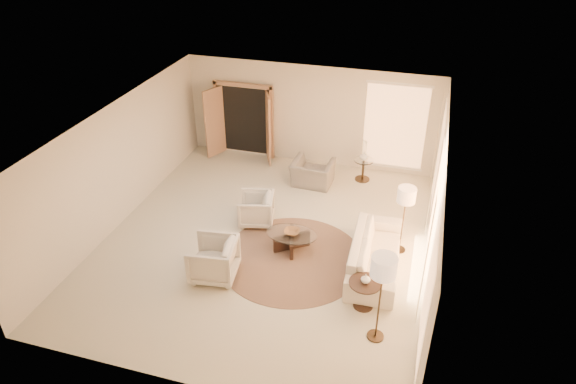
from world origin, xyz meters
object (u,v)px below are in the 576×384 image
(accent_chair, at_px, (313,169))
(side_table, at_px, (363,168))
(floor_lamp_near, at_px, (406,198))
(end_vase, at_px, (366,279))
(sofa, at_px, (375,254))
(side_vase, at_px, (364,156))
(floor_lamp_far, at_px, (383,270))
(end_table, at_px, (365,290))
(bowl, at_px, (292,232))
(armchair_left, at_px, (256,208))
(armchair_right, at_px, (213,258))
(coffee_table, at_px, (292,239))

(accent_chair, height_order, side_table, accent_chair)
(floor_lamp_near, height_order, end_vase, floor_lamp_near)
(sofa, distance_m, side_vase, 3.71)
(end_vase, bearing_deg, floor_lamp_far, -65.15)
(side_vase, bearing_deg, end_table, -80.79)
(floor_lamp_near, bearing_deg, bowl, -164.87)
(armchair_left, xyz_separation_m, side_vase, (2.08, 2.71, 0.31))
(floor_lamp_far, height_order, side_vase, floor_lamp_far)
(floor_lamp_near, xyz_separation_m, floor_lamp_far, (-0.16, -2.64, 0.17))
(floor_lamp_near, distance_m, end_vase, 2.10)
(floor_lamp_far, bearing_deg, side_vase, 101.36)
(side_vase, bearing_deg, side_table, 0.00)
(armchair_right, xyz_separation_m, end_table, (3.04, -0.03, -0.06))
(side_table, height_order, end_vase, end_vase)
(armchair_right, xyz_separation_m, floor_lamp_far, (3.37, -0.74, 1.05))
(bowl, height_order, side_vase, side_vase)
(armchair_right, distance_m, bowl, 1.80)
(sofa, relative_size, armchair_left, 3.04)
(armchair_left, height_order, side_table, armchair_left)
(end_table, height_order, side_table, side_table)
(accent_chair, relative_size, side_vase, 4.30)
(sofa, distance_m, end_table, 1.19)
(coffee_table, distance_m, side_table, 3.61)
(floor_lamp_far, bearing_deg, side_table, 101.36)
(armchair_right, bearing_deg, side_table, 146.97)
(coffee_table, relative_size, bowl, 4.23)
(armchair_right, height_order, side_table, armchair_right)
(coffee_table, xyz_separation_m, end_table, (1.78, -1.32, 0.14))
(bowl, xyz_separation_m, side_vase, (1.00, 3.47, 0.27))
(armchair_right, distance_m, floor_lamp_far, 3.60)
(floor_lamp_far, height_order, end_vase, floor_lamp_far)
(end_table, bearing_deg, armchair_right, 179.40)
(side_table, distance_m, floor_lamp_far, 5.73)
(floor_lamp_far, bearing_deg, armchair_left, 138.71)
(sofa, height_order, coffee_table, sofa)
(sofa, bearing_deg, floor_lamp_near, -32.90)
(bowl, relative_size, side_vase, 1.39)
(armchair_left, bearing_deg, bowl, 41.99)
(accent_chair, distance_m, side_vase, 1.41)
(accent_chair, xyz_separation_m, end_vase, (2.01, -4.18, 0.21))
(end_table, distance_m, side_table, 4.86)
(armchair_right, bearing_deg, end_table, 81.77)
(end_table, bearing_deg, coffee_table, 143.34)
(accent_chair, bearing_deg, coffee_table, 97.71)
(side_table, bearing_deg, armchair_right, -115.40)
(floor_lamp_far, relative_size, side_vase, 7.32)
(side_table, distance_m, bowl, 3.61)
(armchair_left, height_order, coffee_table, armchair_left)
(armchair_left, height_order, side_vase, side_vase)
(accent_chair, height_order, bowl, accent_chair)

